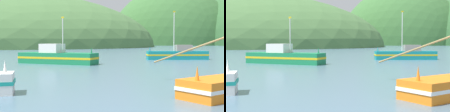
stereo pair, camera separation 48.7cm
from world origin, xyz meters
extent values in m
ellipsoid|color=#47703D|center=(-46.10, 157.91, 0.00)|extent=(160.44, 128.35, 56.19)
ellipsoid|color=#386633|center=(63.63, 221.63, 0.00)|extent=(97.81, 78.25, 88.66)
cube|color=#197A47|center=(-4.06, 36.96, 0.69)|extent=(10.25, 6.69, 1.38)
cube|color=gold|center=(-4.06, 36.96, 0.76)|extent=(10.36, 6.76, 0.25)
cone|color=#197A47|center=(0.16, 34.92, 1.73)|extent=(0.27, 0.27, 0.70)
cube|color=silver|center=(-4.76, 37.30, 1.94)|extent=(3.23, 3.09, 1.11)
cylinder|color=silver|center=(-3.36, 36.62, 3.50)|extent=(0.12, 0.12, 4.24)
cube|color=gold|center=(-3.36, 36.62, 5.74)|extent=(0.34, 0.18, 0.20)
cone|color=white|center=(-4.58, 15.96, 1.48)|extent=(0.23, 0.23, 0.70)
cone|color=orange|center=(4.90, 13.16, 1.32)|extent=(0.28, 0.28, 0.70)
cylinder|color=#997F4C|center=(6.24, 18.64, 2.18)|extent=(3.21, 5.08, 1.92)
cube|color=#147F84|center=(13.41, 44.04, 0.65)|extent=(9.33, 1.91, 1.31)
cube|color=gold|center=(13.41, 44.04, 0.72)|extent=(9.42, 1.93, 0.23)
cone|color=#147F84|center=(9.13, 44.11, 1.66)|extent=(0.20, 0.20, 0.70)
cube|color=gray|center=(14.37, 44.03, 1.78)|extent=(2.44, 1.47, 0.96)
cylinder|color=silver|center=(12.86, 44.05, 4.26)|extent=(0.12, 0.12, 5.90)
cube|color=gold|center=(12.86, 44.05, 7.33)|extent=(0.36, 0.04, 0.20)
camera|label=1|loc=(-0.07, 0.03, 2.80)|focal=46.90mm
camera|label=2|loc=(0.41, 0.00, 2.80)|focal=46.90mm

